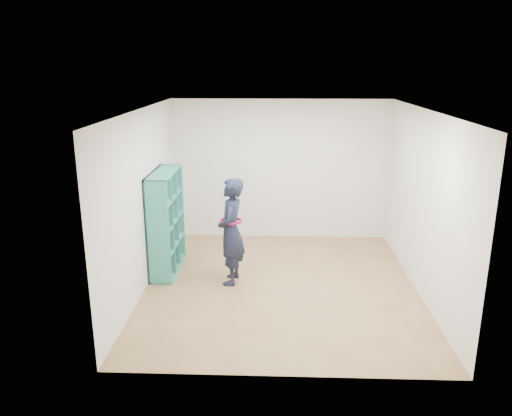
{
  "coord_description": "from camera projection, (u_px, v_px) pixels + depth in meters",
  "views": [
    {
      "loc": [
        -0.11,
        -6.86,
        3.21
      ],
      "look_at": [
        -0.38,
        0.3,
        1.13
      ],
      "focal_mm": 35.0,
      "sensor_mm": 36.0,
      "label": 1
    }
  ],
  "objects": [
    {
      "name": "floor",
      "position": [
        281.0,
        286.0,
        7.48
      ],
      "size": [
        4.5,
        4.5,
        0.0
      ],
      "primitive_type": "plane",
      "color": "brown",
      "rests_on": "ground"
    },
    {
      "name": "wall_back",
      "position": [
        280.0,
        170.0,
        9.27
      ],
      "size": [
        4.0,
        0.02,
        2.6
      ],
      "primitive_type": "cube",
      "color": "silver",
      "rests_on": "floor"
    },
    {
      "name": "smartphone",
      "position": [
        223.0,
        223.0,
        7.47
      ],
      "size": [
        0.03,
        0.1,
        0.13
      ],
      "rotation": [
        0.42,
        0.0,
        0.18
      ],
      "color": "silver",
      "rests_on": "person"
    },
    {
      "name": "wall_right",
      "position": [
        423.0,
        204.0,
        7.04
      ],
      "size": [
        0.02,
        4.5,
        2.6
      ],
      "primitive_type": "cube",
      "color": "silver",
      "rests_on": "floor"
    },
    {
      "name": "person",
      "position": [
        231.0,
        231.0,
        7.4
      ],
      "size": [
        0.43,
        0.61,
        1.62
      ],
      "rotation": [
        0.0,
        0.0,
        -1.64
      ],
      "color": "black",
      "rests_on": "floor"
    },
    {
      "name": "bookshelf",
      "position": [
        164.0,
        223.0,
        7.87
      ],
      "size": [
        0.35,
        1.21,
        1.61
      ],
      "color": "teal",
      "rests_on": "floor"
    },
    {
      "name": "wall_left",
      "position": [
        143.0,
        201.0,
        7.19
      ],
      "size": [
        0.02,
        4.5,
        2.6
      ],
      "primitive_type": "cube",
      "color": "silver",
      "rests_on": "floor"
    },
    {
      "name": "ceiling",
      "position": [
        283.0,
        110.0,
        6.75
      ],
      "size": [
        4.5,
        4.5,
        0.0
      ],
      "primitive_type": "plane",
      "color": "white",
      "rests_on": "wall_back"
    },
    {
      "name": "wall_front",
      "position": [
        284.0,
        263.0,
        4.96
      ],
      "size": [
        4.0,
        0.02,
        2.6
      ],
      "primitive_type": "cube",
      "color": "silver",
      "rests_on": "floor"
    }
  ]
}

